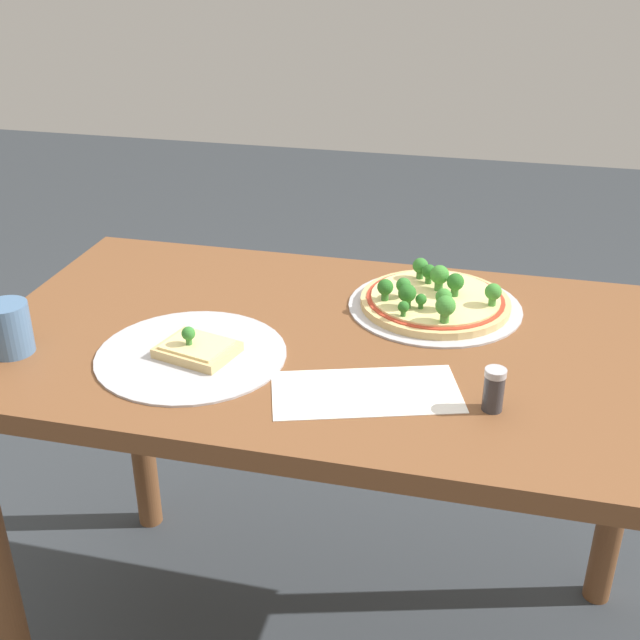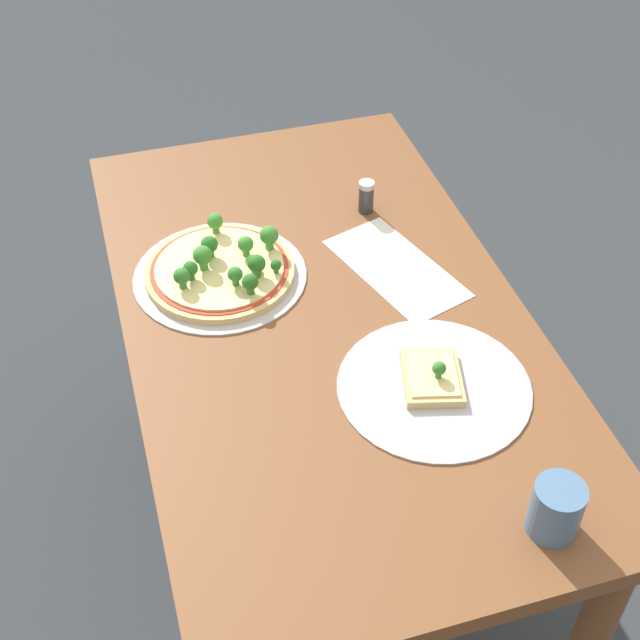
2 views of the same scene
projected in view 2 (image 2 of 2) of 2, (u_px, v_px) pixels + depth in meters
The scene contains 7 objects.
ground_plane at pixel (323, 551), 2.11m from camera, with size 8.00×8.00×0.00m, color #33383D.
dining_table at pixel (324, 357), 1.66m from camera, with size 1.24×0.70×0.77m.
pizza_tray_whole at pixel (221, 269), 1.64m from camera, with size 0.32×0.32×0.07m.
pizza_tray_slice at pixel (433, 383), 1.45m from camera, with size 0.32×0.32×0.06m.
drinking_cup at pixel (556, 509), 1.22m from camera, with size 0.07×0.07×0.09m, color #4C7099.
condiment_shaker at pixel (366, 197), 1.78m from camera, with size 0.03×0.03×0.07m.
paper_menu at pixel (396, 268), 1.67m from camera, with size 0.29×0.14×0.00m, color white.
Camera 2 is at (-1.12, 0.34, 1.84)m, focal length 50.00 mm.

